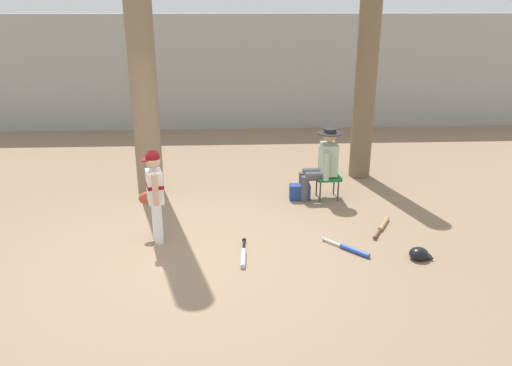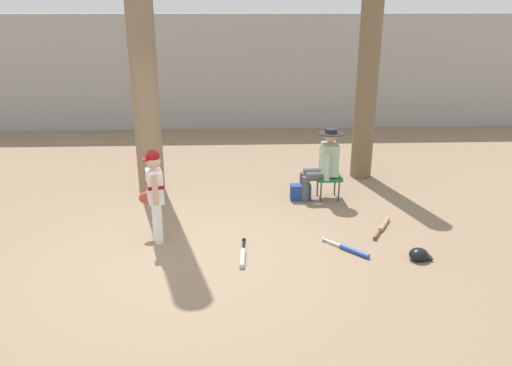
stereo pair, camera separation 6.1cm
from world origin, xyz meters
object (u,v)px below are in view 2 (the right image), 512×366
(bat_wood_tan, at_px, (383,226))
(folding_stool, at_px, (329,178))
(young_ballplayer, at_px, (154,190))
(bat_aluminum_silver, at_px, (243,256))
(seated_spectator, at_px, (323,162))
(handbag_beside_stool, at_px, (300,192))
(batting_helmet_black, at_px, (419,255))
(tree_behind_spectator, at_px, (367,77))
(bat_blue_youth, at_px, (351,250))
(tree_near_player, at_px, (139,14))

(bat_wood_tan, bearing_deg, folding_stool, 117.01)
(young_ballplayer, relative_size, bat_aluminum_silver, 1.74)
(seated_spectator, height_order, bat_wood_tan, seated_spectator)
(handbag_beside_stool, distance_m, batting_helmet_black, 2.48)
(tree_behind_spectator, distance_m, young_ballplayer, 4.45)
(tree_behind_spectator, distance_m, bat_blue_youth, 3.65)
(tree_near_player, xyz_separation_m, bat_aluminum_silver, (1.54, -2.52, -2.90))
(tree_near_player, height_order, bat_wood_tan, tree_near_player)
(young_ballplayer, height_order, handbag_beside_stool, young_ballplayer)
(tree_behind_spectator, height_order, bat_blue_youth, tree_behind_spectator)
(bat_wood_tan, height_order, bat_aluminum_silver, same)
(handbag_beside_stool, bearing_deg, batting_helmet_black, -59.42)
(tree_behind_spectator, distance_m, folding_stool, 2.04)
(tree_near_player, relative_size, bat_wood_tan, 9.30)
(folding_stool, height_order, bat_wood_tan, folding_stool)
(bat_aluminum_silver, bearing_deg, bat_blue_youth, 4.61)
(tree_near_player, distance_m, folding_stool, 3.98)
(tree_behind_spectator, bearing_deg, tree_near_player, -170.58)
(young_ballplayer, distance_m, batting_helmet_black, 3.57)
(tree_near_player, relative_size, tree_behind_spectator, 1.51)
(tree_near_player, relative_size, bat_aluminum_silver, 8.69)
(folding_stool, xyz_separation_m, bat_wood_tan, (0.61, -1.20, -0.33))
(young_ballplayer, height_order, folding_stool, young_ballplayer)
(bat_blue_youth, bearing_deg, handbag_beside_stool, 102.99)
(young_ballplayer, distance_m, bat_blue_youth, 2.75)
(folding_stool, bearing_deg, handbag_beside_stool, -175.19)
(folding_stool, relative_size, bat_wood_tan, 0.59)
(handbag_beside_stool, relative_size, bat_wood_tan, 0.49)
(folding_stool, xyz_separation_m, handbag_beside_stool, (-0.47, -0.04, -0.23))
(tree_behind_spectator, distance_m, handbag_beside_stool, 2.44)
(young_ballplayer, relative_size, handbag_beside_stool, 3.84)
(tree_near_player, height_order, seated_spectator, tree_near_player)
(bat_wood_tan, height_order, bat_blue_youth, same)
(bat_aluminum_silver, bearing_deg, bat_wood_tan, 22.13)
(bat_wood_tan, bearing_deg, handbag_beside_stool, 132.89)
(young_ballplayer, height_order, bat_wood_tan, young_ballplayer)
(bat_aluminum_silver, relative_size, batting_helmet_black, 2.54)
(tree_near_player, distance_m, young_ballplayer, 2.94)
(folding_stool, distance_m, batting_helmet_black, 2.33)
(handbag_beside_stool, relative_size, bat_blue_youth, 0.58)
(bat_blue_youth, relative_size, bat_aluminum_silver, 0.78)
(folding_stool, bearing_deg, young_ballplayer, -151.22)
(tree_behind_spectator, xyz_separation_m, seated_spectator, (-0.92, -1.12, -1.22))
(tree_near_player, distance_m, handbag_beside_stool, 3.82)
(tree_behind_spectator, bearing_deg, seated_spectator, -129.32)
(bat_wood_tan, distance_m, bat_aluminum_silver, 2.24)
(bat_wood_tan, bearing_deg, batting_helmet_black, -79.26)
(bat_wood_tan, xyz_separation_m, bat_blue_youth, (-0.64, -0.73, -0.00))
(handbag_beside_stool, bearing_deg, tree_behind_spectator, 41.97)
(young_ballplayer, height_order, bat_blue_youth, young_ballplayer)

